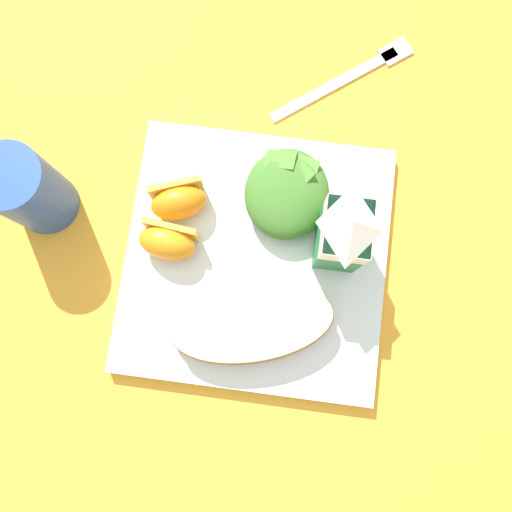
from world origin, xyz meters
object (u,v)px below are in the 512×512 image
cheesy_pizza_bread (252,324)px  orange_wedge_front (179,201)px  white_plate (256,259)px  milk_carton (344,233)px  orange_wedge_middle (167,242)px  drinking_blue_cup (29,191)px  green_salad_pile (287,193)px  metal_fork (353,74)px

cheesy_pizza_bread → orange_wedge_front: (-0.12, -0.09, 0.00)m
white_plate → milk_carton: size_ratio=2.55×
orange_wedge_front → orange_wedge_middle: bearing=-5.9°
milk_carton → drinking_blue_cup: 0.32m
green_salad_pile → milk_carton: (0.04, 0.06, 0.04)m
orange_wedge_front → metal_fork: 0.26m
white_plate → orange_wedge_middle: size_ratio=4.41×
green_salad_pile → drinking_blue_cup: bearing=-82.1°
orange_wedge_middle → drinking_blue_cup: bearing=-102.2°
milk_carton → drinking_blue_cup: size_ratio=1.06×
metal_fork → orange_wedge_middle: bearing=-37.3°
cheesy_pizza_bread → metal_fork: size_ratio=1.16×
metal_fork → milk_carton: bearing=-0.6°
metal_fork → drinking_blue_cup: drinking_blue_cup is taller
white_plate → milk_carton: (-0.02, 0.08, 0.07)m
cheesy_pizza_bread → green_salad_pile: (-0.14, 0.02, 0.00)m
green_salad_pile → metal_fork: 0.18m
cheesy_pizza_bread → drinking_blue_cup: 0.27m
milk_carton → orange_wedge_front: bearing=-97.1°
metal_fork → drinking_blue_cup: bearing=-58.2°
white_plate → orange_wedge_middle: bearing=-90.5°
metal_fork → white_plate: bearing=-19.8°
cheesy_pizza_bread → metal_fork: 0.32m
white_plate → milk_carton: 0.11m
milk_carton → metal_fork: milk_carton is taller
orange_wedge_front → orange_wedge_middle: (0.05, -0.00, 0.00)m
orange_wedge_middle → metal_fork: bearing=142.7°
green_salad_pile → orange_wedge_front: size_ratio=1.45×
metal_fork → cheesy_pizza_bread: bearing=-14.5°
white_plate → green_salad_pile: bearing=161.0°
green_salad_pile → orange_wedge_front: green_salad_pile is taller
orange_wedge_middle → metal_fork: size_ratio=0.40×
white_plate → drinking_blue_cup: bearing=-97.7°
orange_wedge_front → drinking_blue_cup: size_ratio=0.67×
milk_carton → orange_wedge_front: 0.18m
orange_wedge_middle → metal_fork: (-0.23, 0.18, -0.03)m
orange_wedge_middle → drinking_blue_cup: (-0.03, -0.15, 0.02)m
milk_carton → drinking_blue_cup: (-0.01, -0.32, -0.02)m
white_plate → green_salad_pile: size_ratio=2.80×
milk_carton → metal_fork: (-0.21, 0.00, -0.07)m
cheesy_pizza_bread → orange_wedge_front: size_ratio=2.69×
milk_carton → orange_wedge_front: milk_carton is taller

